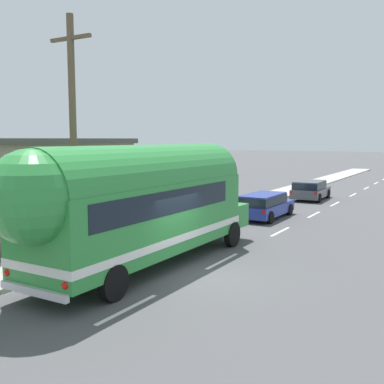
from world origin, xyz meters
The scene contains 7 objects.
ground_plane centered at (0.00, 0.00, 0.00)m, with size 300.00×300.00×0.00m, color #4C4C4F.
lane_markings centered at (-2.60, 13.20, 0.00)m, with size 3.83×80.00×0.01m.
sidewalk_slab centered at (-4.91, 10.00, 0.07)m, with size 2.42×90.00×0.15m, color #ADA89E.
utility_pole centered at (-4.51, -0.57, 4.42)m, with size 1.80×0.24×8.50m.
painted_bus centered at (-1.85, -0.39, 2.30)m, with size 2.63×11.81×4.12m.
car_lead centered at (-2.01, 11.01, 0.79)m, with size 1.91×4.51×1.37m.
car_second centered at (-2.05, 19.90, 0.78)m, with size 2.16×4.37×1.37m.
Camera 1 is at (7.13, -12.20, 4.32)m, focal length 42.81 mm.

